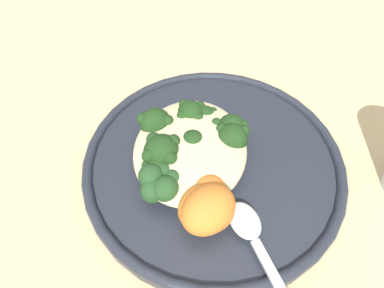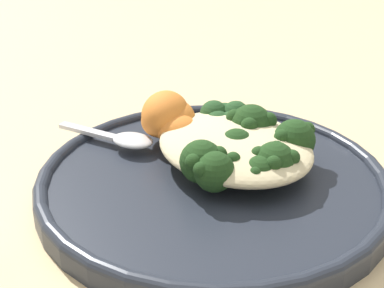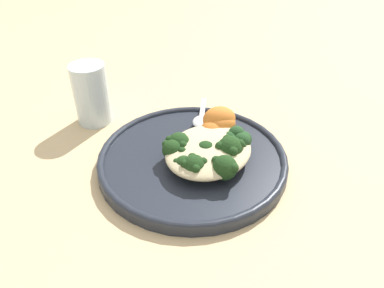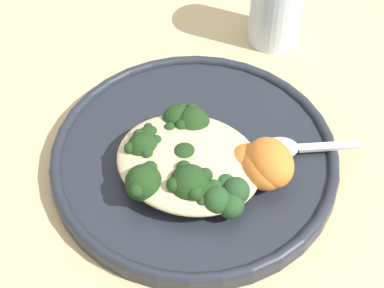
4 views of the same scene
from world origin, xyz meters
name	(u,v)px [view 4 (image 4 of 4)]	position (x,y,z in m)	size (l,w,h in m)	color
ground_plane	(194,164)	(0.00, 0.00, 0.00)	(4.00, 4.00, 0.00)	#D6B784
plate	(192,160)	(0.00, 0.00, 0.01)	(0.30, 0.30, 0.02)	#232833
quinoa_mound	(189,162)	(-0.01, 0.03, 0.04)	(0.15, 0.12, 0.03)	beige
broccoli_stalk_0	(198,128)	(0.00, -0.02, 0.04)	(0.08, 0.04, 0.04)	#9EBC66
broccoli_stalk_1	(184,125)	(0.02, -0.02, 0.04)	(0.08, 0.04, 0.03)	#9EBC66
broccoli_stalk_2	(169,143)	(0.02, 0.01, 0.03)	(0.10, 0.05, 0.03)	#9EBC66
broccoli_stalk_3	(159,149)	(0.03, 0.02, 0.04)	(0.10, 0.07, 0.03)	#9EBC66
broccoli_stalk_4	(194,157)	(-0.01, 0.02, 0.04)	(0.06, 0.07, 0.03)	#9EBC66
broccoli_stalk_5	(159,178)	(0.01, 0.06, 0.04)	(0.08, 0.11, 0.04)	#9EBC66
broccoli_stalk_6	(197,178)	(-0.02, 0.04, 0.04)	(0.05, 0.10, 0.04)	#9EBC66
broccoli_stalk_7	(212,184)	(-0.04, 0.04, 0.03)	(0.03, 0.10, 0.03)	#9EBC66
sweet_potato_chunk_0	(270,161)	(-0.08, 0.00, 0.04)	(0.06, 0.04, 0.04)	orange
sweet_potato_chunk_1	(262,168)	(-0.07, 0.01, 0.04)	(0.05, 0.04, 0.04)	orange
sweet_potato_chunk_2	(269,168)	(-0.08, 0.00, 0.04)	(0.05, 0.04, 0.03)	orange
sweet_potato_chunk_3	(250,163)	(-0.06, 0.00, 0.04)	(0.05, 0.04, 0.03)	orange
kale_tuft	(224,195)	(-0.05, 0.05, 0.04)	(0.05, 0.05, 0.03)	#234723
spoon	(288,148)	(-0.09, -0.04, 0.03)	(0.10, 0.07, 0.01)	silver
water_glass	(277,2)	(-0.01, -0.22, 0.06)	(0.06, 0.06, 0.11)	silver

